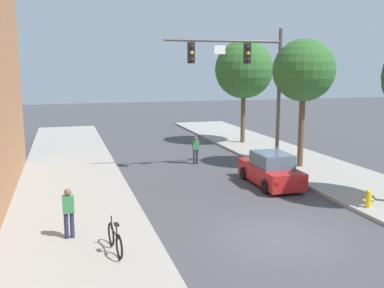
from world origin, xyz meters
name	(u,v)px	position (x,y,z in m)	size (l,w,h in m)	color
ground_plane	(281,237)	(0.00, 0.00, 0.00)	(120.00, 120.00, 0.00)	#424247
sidewalk_left	(80,259)	(-6.50, 0.00, 0.07)	(5.00, 60.00, 0.15)	#99968E
traffic_signal_mast	(248,72)	(2.77, 9.24, 5.34)	(6.51, 0.38, 7.50)	#514C47
car_lead_red	(271,170)	(2.65, 6.12, 0.72)	(1.93, 4.29, 1.60)	#B21E1E
pedestrian_sidewalk_left_walker	(68,211)	(-6.75, 1.59, 1.06)	(0.36, 0.22, 1.64)	#232847
pedestrian_crossing_road	(196,149)	(0.59, 11.66, 0.91)	(0.36, 0.22, 1.64)	#333338
bicycle_leaning	(115,239)	(-5.47, 0.09, 0.54)	(0.25, 1.77, 0.98)	black
fire_hydrant	(368,199)	(4.56, 1.49, 0.51)	(0.48, 0.24, 0.72)	gold
street_tree_second	(304,71)	(5.83, 8.82, 5.42)	(3.38, 3.38, 7.00)	brown
street_tree_third	(244,70)	(5.92, 17.17, 5.47)	(4.20, 4.20, 7.43)	brown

